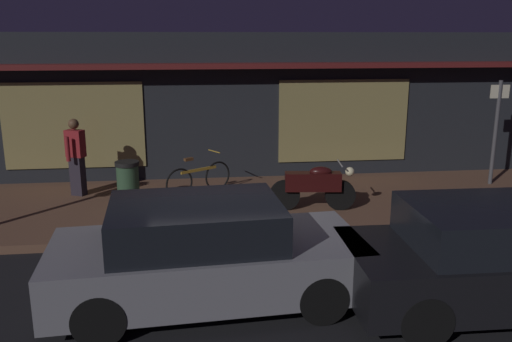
% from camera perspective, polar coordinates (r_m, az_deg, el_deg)
% --- Properties ---
extents(ground_plane, '(60.00, 60.00, 0.00)m').
position_cam_1_polar(ground_plane, '(8.43, -3.20, -10.42)').
color(ground_plane, black).
extents(sidewalk_slab, '(18.00, 4.00, 0.15)m').
position_cam_1_polar(sidewalk_slab, '(11.20, -4.15, -3.70)').
color(sidewalk_slab, brown).
rests_on(sidewalk_slab, ground_plane).
extents(storefront_building, '(18.00, 3.30, 3.60)m').
position_cam_1_polar(storefront_building, '(14.15, -4.90, 7.21)').
color(storefront_building, black).
rests_on(storefront_building, ground_plane).
extents(motorcycle, '(1.70, 0.55, 0.97)m').
position_cam_1_polar(motorcycle, '(10.61, 6.25, -1.55)').
color(motorcycle, black).
rests_on(motorcycle, sidewalk_slab).
extents(bicycle_parked, '(1.41, 0.95, 0.91)m').
position_cam_1_polar(bicycle_parked, '(11.68, -6.11, -0.78)').
color(bicycle_parked, black).
rests_on(bicycle_parked, sidewalk_slab).
extents(person_photographer, '(0.44, 0.59, 1.67)m').
position_cam_1_polar(person_photographer, '(12.08, -18.62, 1.58)').
color(person_photographer, '#28232D').
rests_on(person_photographer, sidewalk_slab).
extents(sign_post, '(0.44, 0.09, 2.40)m').
position_cam_1_polar(sign_post, '(13.42, 24.22, 4.37)').
color(sign_post, '#47474C').
rests_on(sign_post, sidewalk_slab).
extents(trash_bin, '(0.48, 0.48, 0.93)m').
position_cam_1_polar(trash_bin, '(11.08, -13.47, -1.33)').
color(trash_bin, '#2D4C33').
rests_on(trash_bin, sidewalk_slab).
extents(parked_car_near, '(4.21, 2.04, 1.42)m').
position_cam_1_polar(parked_car_near, '(7.20, -5.51, -8.80)').
color(parked_car_near, black).
rests_on(parked_car_near, ground_plane).
extents(parked_car_far, '(4.13, 1.84, 1.42)m').
position_cam_1_polar(parked_car_far, '(7.73, 24.52, -8.43)').
color(parked_car_far, black).
rests_on(parked_car_far, ground_plane).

